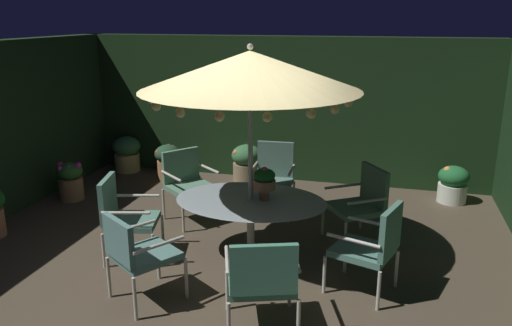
{
  "coord_description": "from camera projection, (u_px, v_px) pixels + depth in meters",
  "views": [
    {
      "loc": [
        1.74,
        -5.0,
        2.83
      ],
      "look_at": [
        0.26,
        0.65,
        1.12
      ],
      "focal_mm": 35.51,
      "sensor_mm": 36.0,
      "label": 1
    }
  ],
  "objects": [
    {
      "name": "patio_chair_south",
      "position": [
        137.0,
        251.0,
        5.05
      ],
      "size": [
        0.82,
        0.83,
        0.95
      ],
      "color": "#BCB6A8",
      "rests_on": "ground_plane"
    },
    {
      "name": "hedge_backdrop_rear",
      "position": [
        284.0,
        109.0,
        8.87
      ],
      "size": [
        7.58,
        0.3,
        2.49
      ],
      "primitive_type": "cube",
      "color": "black",
      "rests_on": "ground_plane"
    },
    {
      "name": "patio_chair_southeast",
      "position": [
        123.0,
        213.0,
        6.02
      ],
      "size": [
        0.74,
        0.73,
        1.0
      ],
      "color": "#B9B7A5",
      "rests_on": "ground_plane"
    },
    {
      "name": "patio_chair_north",
      "position": [
        362.0,
        200.0,
        6.5
      ],
      "size": [
        0.85,
        0.86,
        0.97
      ],
      "color": "#B9B6A4",
      "rests_on": "ground_plane"
    },
    {
      "name": "patio_umbrella",
      "position": [
        250.0,
        71.0,
        5.54
      ],
      "size": [
        2.47,
        2.47,
        2.54
      ],
      "color": "#BAB0A7",
      "rests_on": "ground_plane"
    },
    {
      "name": "potted_plant_front_corner",
      "position": [
        168.0,
        161.0,
        8.96
      ],
      "size": [
        0.45,
        0.45,
        0.63
      ],
      "color": "#A86E44",
      "rests_on": "ground_plane"
    },
    {
      "name": "patio_chair_west",
      "position": [
        373.0,
        244.0,
        5.21
      ],
      "size": [
        0.77,
        0.73,
        1.0
      ],
      "color": "#BAB7AB",
      "rests_on": "ground_plane"
    },
    {
      "name": "patio_chair_southwest",
      "position": [
        262.0,
        278.0,
        4.57
      ],
      "size": [
        0.81,
        0.77,
        0.95
      ],
      "color": "#B6B3A5",
      "rests_on": "ground_plane"
    },
    {
      "name": "ground_plane",
      "position": [
        220.0,
        270.0,
        5.87
      ],
      "size": [
        7.58,
        7.54,
        0.02
      ],
      "primitive_type": "cube",
      "color": "#493D2F"
    },
    {
      "name": "potted_plant_back_center",
      "position": [
        127.0,
        153.0,
        9.46
      ],
      "size": [
        0.51,
        0.51,
        0.66
      ],
      "color": "tan",
      "rests_on": "ground_plane"
    },
    {
      "name": "centerpiece_planter",
      "position": [
        264.0,
        180.0,
        5.87
      ],
      "size": [
        0.26,
        0.26,
        0.41
      ],
      "color": "#A76C4E",
      "rests_on": "patio_dining_table"
    },
    {
      "name": "patio_chair_northeast",
      "position": [
        274.0,
        174.0,
        7.43
      ],
      "size": [
        0.62,
        0.62,
        1.03
      ],
      "color": "#B8ADA3",
      "rests_on": "ground_plane"
    },
    {
      "name": "potted_plant_left_far",
      "position": [
        453.0,
        183.0,
        7.89
      ],
      "size": [
        0.46,
        0.46,
        0.58
      ],
      "color": "beige",
      "rests_on": "ground_plane"
    },
    {
      "name": "potted_plant_right_near",
      "position": [
        70.0,
        180.0,
        8.0
      ],
      "size": [
        0.4,
        0.4,
        0.62
      ],
      "color": "olive",
      "rests_on": "ground_plane"
    },
    {
      "name": "patio_chair_east",
      "position": [
        187.0,
        180.0,
        7.16
      ],
      "size": [
        0.85,
        0.86,
        0.99
      ],
      "color": "#B7B1A6",
      "rests_on": "ground_plane"
    },
    {
      "name": "potted_plant_back_left",
      "position": [
        247.0,
        162.0,
        8.92
      ],
      "size": [
        0.53,
        0.53,
        0.65
      ],
      "color": "#7E6B4F",
      "rests_on": "ground_plane"
    },
    {
      "name": "patio_dining_table",
      "position": [
        251.0,
        209.0,
        5.99
      ],
      "size": [
        1.81,
        1.32,
        0.74
      ],
      "color": "#B4AEA9",
      "rests_on": "ground_plane"
    }
  ]
}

